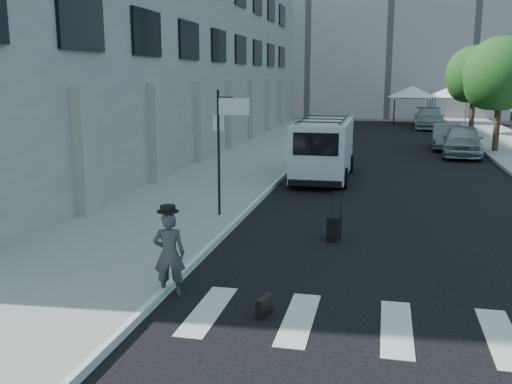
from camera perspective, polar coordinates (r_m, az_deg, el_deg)
The scene contains 15 objects.
ground at distance 12.71m, azimuth 3.62°, elevation -6.91°, with size 120.00×120.00×0.00m, color black.
sidewalk_left at distance 28.84m, azimuth 0.33°, elevation 3.68°, with size 4.50×48.00×0.15m, color gray.
building_left at distance 32.82m, azimuth -11.76°, elevation 14.76°, with size 10.00×44.00×12.00m, color gray.
sign_pole at distance 15.75m, azimuth -2.96°, elevation 6.55°, with size 1.03×0.07×3.50m.
tree_near at distance 32.56m, azimuth 23.06°, elevation 10.56°, with size 3.80×3.83×6.03m.
tree_far at distance 41.45m, azimuth 20.88°, elevation 10.73°, with size 3.80×3.83×6.03m.
tent_left at distance 49.97m, azimuth 15.35°, elevation 9.63°, with size 4.00×4.00×3.20m.
tent_right at distance 50.71m, azimuth 18.99°, elevation 9.44°, with size 4.00×4.00×3.20m.
businessman at distance 10.66m, azimuth -8.67°, elevation -6.16°, with size 0.58×0.38×1.60m, color #3E3D40.
briefcase at distance 9.88m, azimuth 0.82°, elevation -11.37°, with size 0.12×0.44×0.34m, color black.
suitcase at distance 14.28m, azimuth 7.81°, elevation -3.58°, with size 0.35×0.47×1.20m.
cargo_van at distance 22.86m, azimuth 6.81°, elevation 4.34°, with size 2.18×6.09×2.29m.
parked_car_a at distance 30.78m, azimuth 19.95°, elevation 4.85°, with size 1.90×4.73×1.61m, color #9EA0A6.
parked_car_b at distance 33.68m, azimuth 18.49°, elevation 5.26°, with size 1.45×4.15×1.37m, color slate.
parked_car_c at distance 46.32m, azimuth 16.93°, elevation 7.05°, with size 2.23×5.49×1.59m, color #989A9F.
Camera 1 is at (1.86, -11.91, 4.02)m, focal length 40.00 mm.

